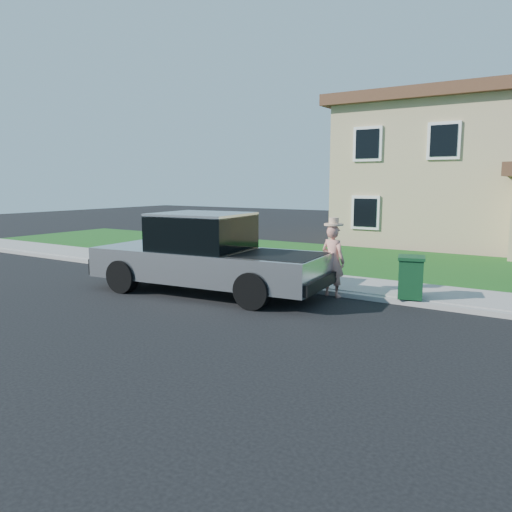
% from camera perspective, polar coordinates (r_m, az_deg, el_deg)
% --- Properties ---
extents(ground, '(80.00, 80.00, 0.00)m').
position_cam_1_polar(ground, '(11.01, -0.02, -6.99)').
color(ground, black).
rests_on(ground, ground).
extents(curb, '(40.00, 0.20, 0.12)m').
position_cam_1_polar(curb, '(13.06, 10.65, -4.41)').
color(curb, gray).
rests_on(curb, ground).
extents(sidewalk, '(40.00, 2.00, 0.15)m').
position_cam_1_polar(sidewalk, '(14.06, 12.35, -3.49)').
color(sidewalk, gray).
rests_on(sidewalk, ground).
extents(lawn, '(40.00, 7.00, 0.10)m').
position_cam_1_polar(lawn, '(18.29, 17.30, -1.03)').
color(lawn, '#134415').
rests_on(lawn, ground).
extents(house, '(14.00, 11.30, 6.85)m').
position_cam_1_polar(house, '(25.70, 23.08, 8.27)').
color(house, tan).
rests_on(house, ground).
extents(pickup_truck, '(6.67, 2.82, 2.13)m').
position_cam_1_polar(pickup_truck, '(13.29, -5.67, 0.01)').
color(pickup_truck, black).
rests_on(pickup_truck, ground).
extents(woman, '(0.76, 0.58, 2.04)m').
position_cam_1_polar(woman, '(12.95, 8.80, -0.40)').
color(woman, tan).
rests_on(woman, ground).
extents(trash_bin, '(0.78, 0.85, 1.01)m').
position_cam_1_polar(trash_bin, '(12.67, 17.27, -2.26)').
color(trash_bin, '#103B1D').
rests_on(trash_bin, sidewalk).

